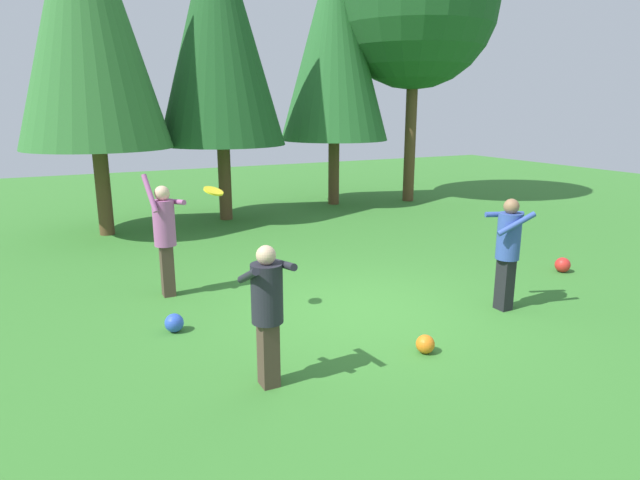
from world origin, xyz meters
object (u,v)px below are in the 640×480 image
object	(u,v)px
person_thrower	(165,231)
frisbee	(213,191)
ball_red	(563,265)
tree_left	(86,11)
ball_orange	(425,344)
tree_center	(218,28)
ball_blue	(174,323)
person_bystander	(508,245)
tree_far_right	(415,6)
tree_right	(335,41)
person_catcher	(267,305)

from	to	relation	value
person_thrower	frisbee	xyz separation A→B (m)	(0.43, -1.41, 0.79)
ball_red	tree_left	world-z (taller)	tree_left
ball_red	ball_orange	xyz separation A→B (m)	(-4.34, -1.59, -0.02)
ball_orange	tree_center	xyz separation A→B (m)	(0.23, 9.05, 4.75)
person_thrower	tree_center	bearing A→B (deg)	137.47
ball_red	ball_blue	xyz separation A→B (m)	(-6.97, 0.45, -0.01)
person_thrower	person_bystander	xyz separation A→B (m)	(4.38, -2.87, -0.07)
tree_left	tree_far_right	bearing A→B (deg)	4.37
tree_far_right	tree_right	bearing A→B (deg)	167.45
ball_blue	frisbee	bearing A→B (deg)	9.11
person_catcher	tree_far_right	size ratio (longest dim) A/B	0.19
person_catcher	tree_right	size ratio (longest dim) A/B	0.20
person_bystander	ball_blue	size ratio (longest dim) A/B	6.60
person_catcher	ball_blue	xyz separation A→B (m)	(-0.62, 1.92, -0.81)
ball_red	person_thrower	bearing A→B (deg)	163.75
person_bystander	frisbee	world-z (taller)	frisbee
ball_blue	tree_right	xyz separation A→B (m)	(6.57, 7.78, 4.70)
frisbee	tree_left	size ratio (longest dim) A/B	0.05
frisbee	ball_blue	bearing A→B (deg)	-170.89
tree_center	person_thrower	bearing A→B (deg)	-115.62
ball_red	tree_far_right	distance (m)	9.82
ball_orange	ball_blue	distance (m)	3.34
person_catcher	ball_blue	distance (m)	2.17
person_bystander	tree_center	world-z (taller)	tree_center
person_catcher	ball_orange	world-z (taller)	person_catcher
ball_blue	tree_center	distance (m)	8.93
person_catcher	tree_right	distance (m)	12.02
tree_left	person_bystander	bearing A→B (deg)	-58.55
tree_far_right	ball_orange	bearing A→B (deg)	-124.51
frisbee	ball_blue	world-z (taller)	frisbee
tree_left	frisbee	bearing A→B (deg)	-82.28
person_bystander	tree_right	world-z (taller)	tree_right
person_bystander	frisbee	bearing A→B (deg)	-0.00
ball_blue	tree_far_right	size ratio (longest dim) A/B	0.03
ball_red	tree_center	xyz separation A→B (m)	(-4.11, 7.46, 4.73)
person_bystander	ball_red	xyz separation A→B (m)	(2.37, 0.91, -0.86)
frisbee	ball_red	world-z (taller)	frisbee
frisbee	tree_far_right	distance (m)	11.70
frisbee	person_catcher	bearing A→B (deg)	-90.94
frisbee	tree_right	size ratio (longest dim) A/B	0.05
ball_red	tree_far_right	world-z (taller)	tree_far_right
frisbee	person_thrower	bearing A→B (deg)	106.91
tree_right	person_thrower	bearing A→B (deg)	-135.35
tree_left	tree_center	xyz separation A→B (m)	(3.08, 0.48, -0.11)
person_thrower	frisbee	distance (m)	1.67
tree_left	tree_center	world-z (taller)	tree_left
person_bystander	ball_blue	bearing A→B (deg)	3.90
tree_center	frisbee	bearing A→B (deg)	-107.75
frisbee	tree_far_right	bearing A→B (deg)	40.45
frisbee	ball_orange	xyz separation A→B (m)	(1.98, -2.15, -1.75)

